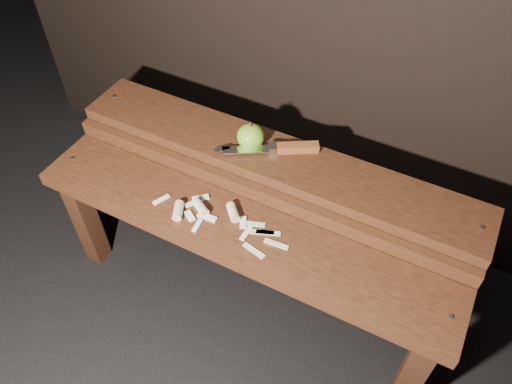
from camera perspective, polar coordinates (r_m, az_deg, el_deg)
The scene contains 6 objects.
ground at distance 1.69m, azimuth -0.97°, elevation -11.68°, with size 60.00×60.00×0.00m, color black.
bench_front_tier at distance 1.36m, azimuth -2.38°, elevation -6.08°, with size 1.20×0.20×0.42m.
bench_rear_tier at distance 1.45m, azimuth 1.95°, elevation 1.79°, with size 1.20×0.21×0.50m.
apple at distance 1.39m, azimuth -0.62°, elevation 6.40°, with size 0.08×0.08×0.08m.
knife at distance 1.39m, azimuth 3.23°, elevation 5.03°, with size 0.26×0.17×0.03m.
apple_scraps at distance 1.34m, azimuth -5.20°, elevation -2.49°, with size 0.40×0.13×0.03m.
Camera 1 is at (0.42, -0.75, 1.45)m, focal length 35.00 mm.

